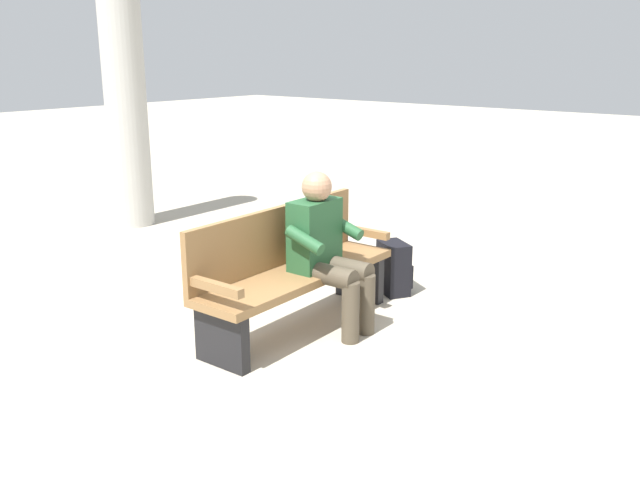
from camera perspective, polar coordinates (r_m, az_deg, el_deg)
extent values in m
plane|color=#B7AD99|center=(5.16, -1.76, -7.37)|extent=(40.00, 40.00, 0.00)
cube|color=olive|center=(5.01, -1.80, -2.95)|extent=(1.81, 0.53, 0.06)
cube|color=olive|center=(5.07, -3.71, 0.26)|extent=(1.80, 0.10, 0.45)
cube|color=olive|center=(5.63, 3.67, 0.69)|extent=(0.07, 0.48, 0.06)
cube|color=olive|center=(4.38, -8.89, -3.85)|extent=(0.07, 0.48, 0.06)
cube|color=black|center=(5.69, 3.32, -3.06)|extent=(0.09, 0.43, 0.39)
cube|color=black|center=(4.55, -8.23, -8.15)|extent=(0.09, 0.43, 0.39)
cube|color=#23512D|center=(5.00, -0.45, 0.47)|extent=(0.41, 0.23, 0.52)
sphere|color=#A87A5B|center=(4.90, -0.27, 4.48)|extent=(0.22, 0.22, 0.22)
cylinder|color=#4C4233|center=(5.02, 2.15, -2.37)|extent=(0.16, 0.42, 0.15)
cylinder|color=#4C4233|center=(4.87, 0.78, -2.95)|extent=(0.16, 0.42, 0.15)
cylinder|color=#4C4233|center=(5.00, 3.89, -5.39)|extent=(0.13, 0.13, 0.45)
cylinder|color=#4C4233|center=(4.85, 2.57, -6.07)|extent=(0.13, 0.13, 0.45)
cylinder|color=#23512D|center=(5.12, 2.09, 1.13)|extent=(0.10, 0.32, 0.18)
cylinder|color=#23512D|center=(4.75, -1.28, -0.02)|extent=(0.10, 0.32, 0.18)
cube|color=black|center=(5.85, 6.17, -2.34)|extent=(0.32, 0.36, 0.45)
cube|color=black|center=(5.92, 7.17, -2.83)|extent=(0.14, 0.20, 0.20)
cylinder|color=#B2AFA8|center=(8.29, -16.01, 11.55)|extent=(0.48, 0.48, 3.03)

